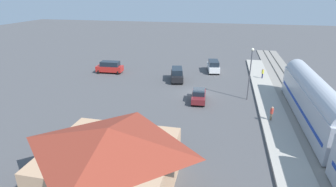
{
  "coord_description": "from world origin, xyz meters",
  "views": [
    {
      "loc": [
        -3.69,
        37.29,
        14.31
      ],
      "look_at": [
        3.77,
        3.27,
        1.0
      ],
      "focal_mm": 28.36,
      "sensor_mm": 36.0,
      "label": 1
    }
  ],
  "objects_px": {
    "suv_red": "(110,67)",
    "pedestrian_on_platform": "(263,73)",
    "sedan_maroon": "(199,96)",
    "light_pole_near_platform": "(251,68)",
    "pedestrian_waiting_far": "(272,112)",
    "station_building": "(111,159)",
    "suv_black": "(177,74)",
    "suv_white": "(213,66)"
  },
  "relations": [
    {
      "from": "suv_red",
      "to": "light_pole_near_platform",
      "type": "bearing_deg",
      "value": 161.29
    },
    {
      "from": "suv_white",
      "to": "sedan_maroon",
      "type": "distance_m",
      "value": 15.44
    },
    {
      "from": "pedestrian_waiting_far",
      "to": "suv_white",
      "type": "height_order",
      "value": "suv_white"
    },
    {
      "from": "pedestrian_on_platform",
      "to": "light_pole_near_platform",
      "type": "height_order",
      "value": "light_pole_near_platform"
    },
    {
      "from": "pedestrian_waiting_far",
      "to": "pedestrian_on_platform",
      "type": "bearing_deg",
      "value": -92.74
    },
    {
      "from": "pedestrian_waiting_far",
      "to": "suv_black",
      "type": "height_order",
      "value": "suv_black"
    },
    {
      "from": "suv_white",
      "to": "sedan_maroon",
      "type": "height_order",
      "value": "suv_white"
    },
    {
      "from": "pedestrian_on_platform",
      "to": "suv_black",
      "type": "relative_size",
      "value": 0.33
    },
    {
      "from": "pedestrian_waiting_far",
      "to": "sedan_maroon",
      "type": "bearing_deg",
      "value": -27.24
    },
    {
      "from": "pedestrian_on_platform",
      "to": "suv_black",
      "type": "height_order",
      "value": "suv_black"
    },
    {
      "from": "light_pole_near_platform",
      "to": "suv_black",
      "type": "bearing_deg",
      "value": -29.19
    },
    {
      "from": "pedestrian_on_platform",
      "to": "light_pole_near_platform",
      "type": "distance_m",
      "value": 10.97
    },
    {
      "from": "station_building",
      "to": "pedestrian_waiting_far",
      "type": "relative_size",
      "value": 5.78
    },
    {
      "from": "pedestrian_on_platform",
      "to": "light_pole_near_platform",
      "type": "xyz_separation_m",
      "value": [
        3.07,
        9.96,
        3.4
      ]
    },
    {
      "from": "light_pole_near_platform",
      "to": "pedestrian_waiting_far",
      "type": "bearing_deg",
      "value": 108.44
    },
    {
      "from": "pedestrian_on_platform",
      "to": "suv_white",
      "type": "distance_m",
      "value": 9.23
    },
    {
      "from": "station_building",
      "to": "sedan_maroon",
      "type": "height_order",
      "value": "station_building"
    },
    {
      "from": "pedestrian_waiting_far",
      "to": "light_pole_near_platform",
      "type": "distance_m",
      "value": 7.94
    },
    {
      "from": "suv_white",
      "to": "light_pole_near_platform",
      "type": "xyz_separation_m",
      "value": [
        -5.57,
        13.2,
        3.53
      ]
    },
    {
      "from": "pedestrian_on_platform",
      "to": "suv_red",
      "type": "distance_m",
      "value": 27.74
    },
    {
      "from": "pedestrian_waiting_far",
      "to": "suv_black",
      "type": "relative_size",
      "value": 0.33
    },
    {
      "from": "suv_red",
      "to": "light_pole_near_platform",
      "type": "relative_size",
      "value": 0.68
    },
    {
      "from": "pedestrian_on_platform",
      "to": "suv_red",
      "type": "height_order",
      "value": "suv_red"
    },
    {
      "from": "pedestrian_on_platform",
      "to": "sedan_maroon",
      "type": "bearing_deg",
      "value": 51.24
    },
    {
      "from": "suv_white",
      "to": "suv_black",
      "type": "relative_size",
      "value": 0.99
    },
    {
      "from": "suv_white",
      "to": "suv_red",
      "type": "bearing_deg",
      "value": 14.33
    },
    {
      "from": "suv_red",
      "to": "sedan_maroon",
      "type": "relative_size",
      "value": 1.08
    },
    {
      "from": "station_building",
      "to": "suv_red",
      "type": "distance_m",
      "value": 32.64
    },
    {
      "from": "pedestrian_waiting_far",
      "to": "suv_red",
      "type": "bearing_deg",
      "value": -29.39
    },
    {
      "from": "sedan_maroon",
      "to": "light_pole_near_platform",
      "type": "xyz_separation_m",
      "value": [
        -6.69,
        -2.19,
        3.8
      ]
    },
    {
      "from": "suv_white",
      "to": "suv_black",
      "type": "bearing_deg",
      "value": 49.87
    },
    {
      "from": "light_pole_near_platform",
      "to": "pedestrian_on_platform",
      "type": "bearing_deg",
      "value": -107.13
    },
    {
      "from": "pedestrian_on_platform",
      "to": "sedan_maroon",
      "type": "relative_size",
      "value": 0.37
    },
    {
      "from": "pedestrian_on_platform",
      "to": "suv_black",
      "type": "bearing_deg",
      "value": 14.09
    },
    {
      "from": "suv_white",
      "to": "light_pole_near_platform",
      "type": "distance_m",
      "value": 14.76
    },
    {
      "from": "light_pole_near_platform",
      "to": "suv_red",
      "type": "bearing_deg",
      "value": -18.71
    },
    {
      "from": "pedestrian_waiting_far",
      "to": "sedan_maroon",
      "type": "relative_size",
      "value": 0.37
    },
    {
      "from": "suv_red",
      "to": "pedestrian_on_platform",
      "type": "bearing_deg",
      "value": -176.64
    },
    {
      "from": "sedan_maroon",
      "to": "suv_red",
      "type": "bearing_deg",
      "value": -30.43
    },
    {
      "from": "pedestrian_on_platform",
      "to": "pedestrian_waiting_far",
      "type": "bearing_deg",
      "value": 87.26
    },
    {
      "from": "suv_red",
      "to": "suv_white",
      "type": "bearing_deg",
      "value": -165.67
    },
    {
      "from": "pedestrian_on_platform",
      "to": "pedestrian_waiting_far",
      "type": "height_order",
      "value": "same"
    }
  ]
}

